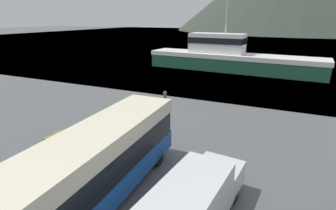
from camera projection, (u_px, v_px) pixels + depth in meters
name	position (u px, v px, depth m)	size (l,w,h in m)	color
water_surface	(275.00, 34.00, 129.30)	(240.00, 240.00, 0.00)	slate
tour_bus	(96.00, 165.00, 10.90)	(2.80, 10.96, 3.36)	#194799
delivery_van	(194.00, 202.00, 9.69)	(2.63, 6.56, 2.32)	silver
fishing_boat	(229.00, 57.00, 39.50)	(26.14, 6.43, 12.45)	#1E5138
storage_bin	(62.00, 147.00, 14.90)	(1.41, 1.24, 1.38)	olive
small_boat	(213.00, 60.00, 46.96)	(3.54, 8.19, 1.05)	maroon
mooring_bollard	(165.00, 95.00, 25.54)	(0.37, 0.37, 0.94)	#4C4C51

